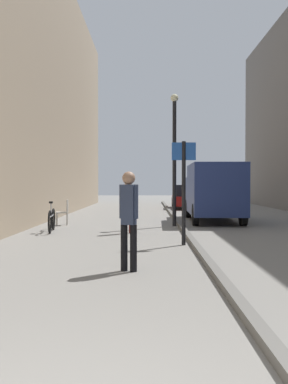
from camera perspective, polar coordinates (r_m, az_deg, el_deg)
The scene contains 10 objects.
ground_plane at distance 14.23m, azimuth -1.21°, elevation -5.08°, with size 80.00×80.00×0.00m, color gray.
kerb_strip at distance 14.26m, azimuth 5.16°, elevation -4.82°, with size 0.16×40.00×0.12m, color #615F5B.
pedestrian_main_foreground at distance 13.16m, azimuth -2.14°, elevation -1.39°, with size 0.32×0.25×1.66m.
pedestrian_mid_block at distance 7.48m, azimuth -2.06°, elevation -2.93°, with size 0.34×0.25×1.76m.
delivery_van at distance 17.48m, azimuth 9.24°, elevation 0.15°, with size 2.05×5.27×2.30m.
parked_car at distance 26.26m, azimuth 5.80°, elevation -0.65°, with size 1.98×4.27×1.45m.
street_sign_post at distance 10.68m, azimuth 5.35°, elevation 1.14°, with size 0.60×0.10×2.60m.
lamp_post at distance 15.42m, azimuth 4.10°, elevation 5.53°, with size 0.28×0.28×4.76m.
bicycle_leaning at distance 13.91m, azimuth -12.27°, elevation -3.67°, with size 0.28×1.76×0.98m.
cafe_chair_near_window at distance 16.01m, azimuth -10.63°, elevation -2.44°, with size 0.49×0.49×0.94m.
Camera 1 is at (0.45, -2.14, 1.55)m, focal length 39.78 mm.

